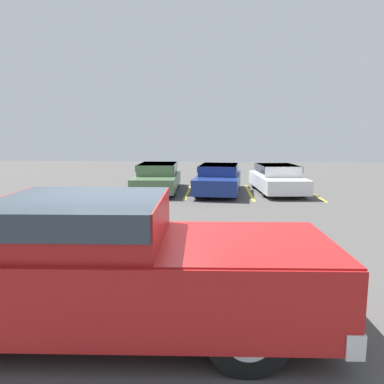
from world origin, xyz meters
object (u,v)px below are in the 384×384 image
at_px(parked_sedan_a, 158,176).
at_px(parked_sedan_c, 277,178).
at_px(pickup_truck, 107,264).
at_px(parked_sedan_b, 219,178).

xyz_separation_m(parked_sedan_a, parked_sedan_c, (5.33, -0.00, -0.01)).
xyz_separation_m(pickup_truck, parked_sedan_b, (1.46, 11.87, -0.23)).
relative_size(pickup_truck, parked_sedan_c, 1.31).
bearing_deg(pickup_truck, parked_sedan_a, 93.51).
xyz_separation_m(pickup_truck, parked_sedan_c, (4.04, 12.14, -0.24)).
bearing_deg(parked_sedan_c, pickup_truck, -23.10).
xyz_separation_m(pickup_truck, parked_sedan_a, (-1.30, 12.14, -0.22)).
relative_size(parked_sedan_b, parked_sedan_c, 1.08).
distance_m(pickup_truck, parked_sedan_c, 12.80).
bearing_deg(parked_sedan_b, parked_sedan_c, 100.75).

